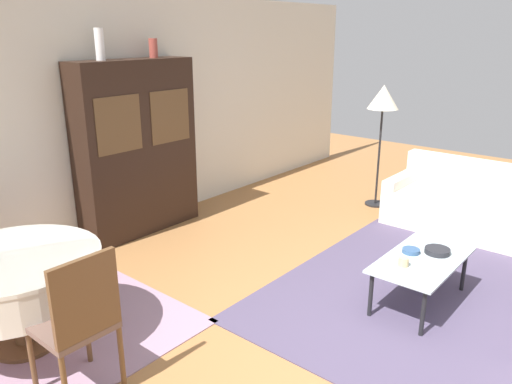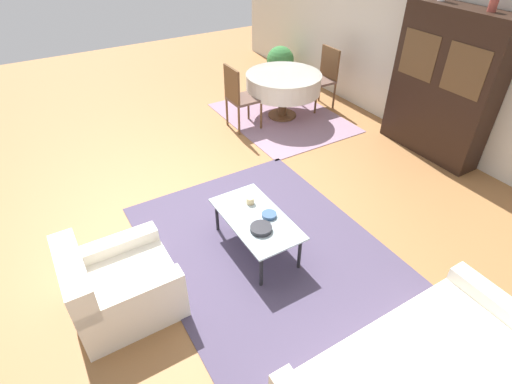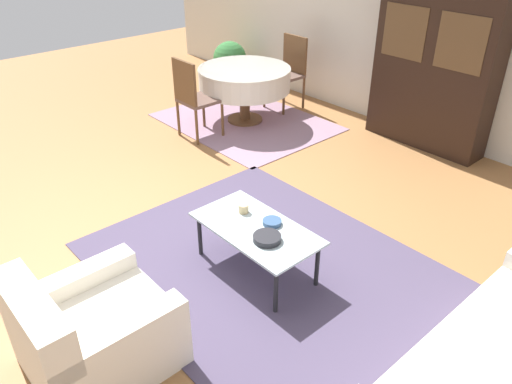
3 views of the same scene
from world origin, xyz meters
The scene contains 15 objects.
ground_plane centered at (0.00, 0.00, 0.00)m, with size 14.00×14.00×0.00m, color #9E6B3D.
wall_back centered at (0.00, 3.63, 1.35)m, with size 10.00×0.06×2.70m.
area_rug centered at (1.07, 0.24, 0.01)m, with size 3.06×2.26×0.01m.
dining_rug centered at (-1.54, 2.16, 0.01)m, with size 2.26×1.74×0.01m.
couch centered at (2.96, 0.32, 0.28)m, with size 0.91×1.96×0.79m.
coffee_table centered at (0.93, 0.16, 0.39)m, with size 1.06×0.57×0.42m.
display_cabinet centered at (0.45, 3.39, 1.00)m, with size 1.46×0.39×1.99m.
dining_table centered at (-1.58, 2.19, 0.59)m, with size 1.23×1.23×0.74m.
dining_chair_near centered at (-1.58, 1.35, 0.58)m, with size 0.44×0.44×1.01m.
floor_lamp centered at (3.07, 1.66, 1.40)m, with size 0.40×0.40×1.62m.
cup centered at (0.70, 0.23, 0.46)m, with size 0.09×0.09×0.07m.
bowl centered at (1.12, 0.10, 0.45)m, with size 0.22×0.22×0.05m.
bowl_small centered at (0.98, 0.28, 0.45)m, with size 0.15×0.15×0.04m.
vase_tall centered at (0.09, 3.39, 2.15)m, with size 0.09×0.09×0.32m.
vase_short centered at (0.77, 3.39, 2.09)m, with size 0.10×0.10×0.21m.
Camera 1 is at (-2.95, -1.24, 2.29)m, focal length 35.00 mm.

